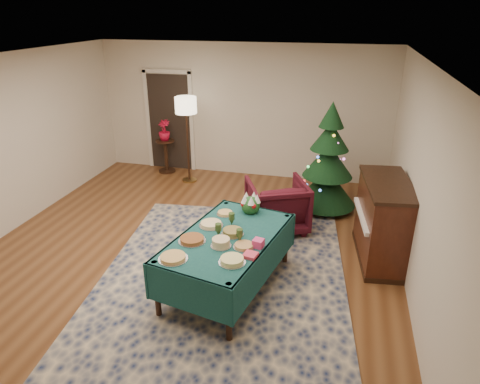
% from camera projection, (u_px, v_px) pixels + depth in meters
% --- Properties ---
extents(room_shell, '(7.00, 7.00, 7.00)m').
position_uv_depth(room_shell, '(180.00, 169.00, 5.63)').
color(room_shell, '#593319').
rests_on(room_shell, ground).
extents(doorway, '(1.08, 0.04, 2.16)m').
position_uv_depth(doorway, '(170.00, 119.00, 9.18)').
color(doorway, black).
rests_on(doorway, ground).
extents(rug, '(3.65, 4.53, 0.02)m').
position_uv_depth(rug, '(223.00, 277.00, 5.70)').
color(rug, '#122046').
rests_on(rug, ground).
extents(buffet_table, '(1.48, 2.08, 0.74)m').
position_uv_depth(buffet_table, '(227.00, 247.00, 5.28)').
color(buffet_table, black).
rests_on(buffet_table, ground).
extents(platter_0, '(0.33, 0.33, 0.05)m').
position_uv_depth(platter_0, '(173.00, 258.00, 4.74)').
color(platter_0, silver).
rests_on(platter_0, buffet_table).
extents(platter_1, '(0.30, 0.30, 0.06)m').
position_uv_depth(platter_1, '(232.00, 260.00, 4.68)').
color(platter_1, silver).
rests_on(platter_1, buffet_table).
extents(platter_2, '(0.33, 0.33, 0.05)m').
position_uv_depth(platter_2, '(192.00, 240.00, 5.10)').
color(platter_2, silver).
rests_on(platter_2, buffet_table).
extents(platter_3, '(0.25, 0.25, 0.10)m').
position_uv_depth(platter_3, '(221.00, 243.00, 4.99)').
color(platter_3, silver).
rests_on(platter_3, buffet_table).
extents(platter_4, '(0.26, 0.26, 0.04)m').
position_uv_depth(platter_4, '(244.00, 246.00, 4.98)').
color(platter_4, silver).
rests_on(platter_4, buffet_table).
extents(platter_5, '(0.31, 0.31, 0.05)m').
position_uv_depth(platter_5, '(211.00, 224.00, 5.46)').
color(platter_5, silver).
rests_on(platter_5, buffet_table).
extents(platter_6, '(0.28, 0.28, 0.07)m').
position_uv_depth(platter_6, '(232.00, 232.00, 5.25)').
color(platter_6, silver).
rests_on(platter_6, buffet_table).
extents(platter_7, '(0.23, 0.23, 0.04)m').
position_uv_depth(platter_7, '(225.00, 213.00, 5.77)').
color(platter_7, silver).
rests_on(platter_7, buffet_table).
extents(goblet_0, '(0.08, 0.08, 0.17)m').
position_uv_depth(goblet_0, '(232.00, 219.00, 5.46)').
color(goblet_0, '#2D471E').
rests_on(goblet_0, buffet_table).
extents(goblet_1, '(0.08, 0.08, 0.17)m').
position_uv_depth(goblet_1, '(240.00, 235.00, 5.06)').
color(goblet_1, '#2D471E').
rests_on(goblet_1, buffet_table).
extents(goblet_2, '(0.08, 0.08, 0.17)m').
position_uv_depth(goblet_2, '(218.00, 230.00, 5.19)').
color(goblet_2, '#2D471E').
rests_on(goblet_2, buffet_table).
extents(napkin_stack, '(0.18, 0.18, 0.04)m').
position_uv_depth(napkin_stack, '(250.00, 255.00, 4.79)').
color(napkin_stack, '#E13E59').
rests_on(napkin_stack, buffet_table).
extents(gift_box, '(0.14, 0.14, 0.10)m').
position_uv_depth(gift_box, '(258.00, 243.00, 4.98)').
color(gift_box, '#E74081').
rests_on(gift_box, buffet_table).
extents(centerpiece, '(0.27, 0.27, 0.30)m').
position_uv_depth(centerpiece, '(251.00, 204.00, 5.79)').
color(centerpiece, '#1E4C1E').
rests_on(centerpiece, buffet_table).
extents(armchair, '(1.15, 1.12, 0.91)m').
position_uv_depth(armchair, '(277.00, 203.00, 6.78)').
color(armchair, '#3E0D17').
rests_on(armchair, ground).
extents(floor_lamp, '(0.42, 0.42, 1.73)m').
position_uv_depth(floor_lamp, '(186.00, 111.00, 8.29)').
color(floor_lamp, '#A57F3F').
rests_on(floor_lamp, ground).
extents(side_table, '(0.40, 0.40, 0.71)m').
position_uv_depth(side_table, '(166.00, 157.00, 9.23)').
color(side_table, black).
rests_on(side_table, ground).
extents(potted_plant, '(0.24, 0.44, 0.24)m').
position_uv_depth(potted_plant, '(165.00, 135.00, 9.04)').
color(potted_plant, red).
rests_on(potted_plant, side_table).
extents(christmas_tree, '(1.38, 1.38, 1.92)m').
position_uv_depth(christmas_tree, '(328.00, 163.00, 7.32)').
color(christmas_tree, black).
rests_on(christmas_tree, ground).
extents(piano, '(0.78, 1.41, 1.17)m').
position_uv_depth(piano, '(383.00, 222.00, 5.93)').
color(piano, black).
rests_on(piano, ground).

